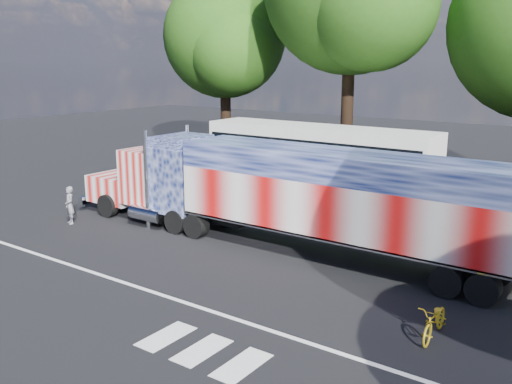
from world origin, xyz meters
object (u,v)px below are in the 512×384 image
Objects in this scene: bicycle at (435,321)px; woman at (70,205)px; coach_bus at (318,160)px; tree_nw_a at (226,37)px; semi_truck at (285,193)px.

woman is at bearing 173.51° from bicycle.
tree_nw_a is at bearing 152.03° from coach_bus.
bicycle is (10.15, -11.86, -1.38)m from coach_bus.
coach_bus is at bearing 127.99° from bicycle.
semi_truck reaches higher than bicycle.
coach_bus is at bearing -27.97° from tree_nw_a.
woman is at bearing -118.79° from coach_bus.
semi_truck is 9.59m from woman.
semi_truck is at bearing 149.03° from bicycle.
semi_truck reaches higher than coach_bus.
coach_bus is (-3.22, 8.11, -0.26)m from semi_truck.
tree_nw_a is at bearing 124.31° from woman.
woman is (-5.91, -10.76, -1.04)m from coach_bus.
coach_bus reaches higher than woman.
bicycle is at bearing -49.46° from coach_bus.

